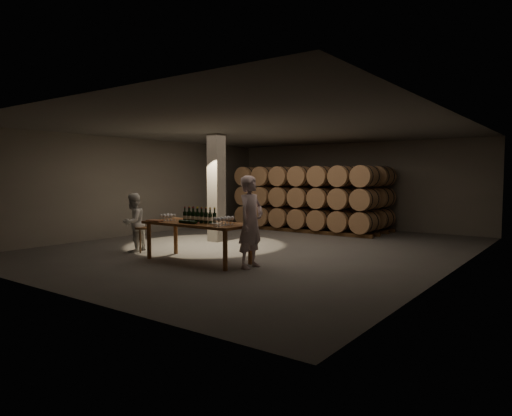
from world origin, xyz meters
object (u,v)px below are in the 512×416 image
Objects in this scene: bottle_cluster at (199,217)px; notebook_near at (157,221)px; person_man at (251,222)px; plate at (215,224)px; stool at (143,232)px; person_woman at (133,222)px; tasting_table at (198,227)px.

notebook_near is (-0.99, -0.39, -0.11)m from bottle_cluster.
notebook_near is 0.12× the size of person_man.
plate is at bearing 2.90° from notebook_near.
plate is 2.57m from stool.
stool is at bearing 84.22° from person_woman.
person_man is (1.35, 0.15, -0.04)m from bottle_cluster.
person_man reaches higher than plate.
tasting_table is 4.00× the size of stool.
bottle_cluster is 1.36m from person_man.
person_man reaches higher than notebook_near.
bottle_cluster reaches higher than plate.
person_man is (3.41, 0.08, 0.45)m from stool.
person_man is at bearing 1.37° from notebook_near.
plate is (0.47, -0.01, -0.12)m from bottle_cluster.
stool is at bearing 178.46° from tasting_table.
notebook_near reaches higher than plate.
plate is at bearing 98.56° from person_man.
notebook_near is at bearing 57.24° from person_woman.
bottle_cluster is 0.44× the size of person_man.
stool is at bearing 144.74° from notebook_near.
person_woman reaches higher than plate.
notebook_near is at bearing -23.52° from stool.
plate is (0.55, -0.03, 0.11)m from tasting_table.
stool is 0.33× the size of person_man.
plate reaches higher than tasting_table.
notebook_near is at bearing -155.56° from tasting_table.
person_man is at bearing 76.11° from person_woman.
tasting_table is 1.01m from notebook_near.
notebook_near is 1.44m from person_woman.
notebook_near is (-0.91, -0.42, 0.12)m from tasting_table.
tasting_table is at bearing 93.23° from person_man.
tasting_table is 2.28m from person_woman.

